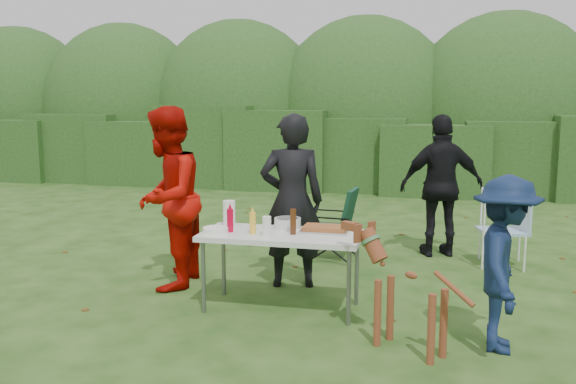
% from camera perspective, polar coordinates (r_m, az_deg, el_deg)
% --- Properties ---
extents(ground, '(80.00, 80.00, 0.00)m').
position_cam_1_polar(ground, '(5.90, -3.91, -10.98)').
color(ground, '#1E4211').
extents(hedge_row, '(22.00, 1.40, 1.70)m').
position_cam_1_polar(hedge_row, '(13.45, 6.31, 3.75)').
color(hedge_row, '#23471C').
rests_on(hedge_row, ground).
extents(shrub_backdrop, '(20.00, 2.60, 3.20)m').
position_cam_1_polar(shrub_backdrop, '(15.00, 7.14, 7.10)').
color(shrub_backdrop, '#3D6628').
rests_on(shrub_backdrop, ground).
extents(folding_table, '(1.50, 0.70, 0.74)m').
position_cam_1_polar(folding_table, '(5.74, -0.61, -4.38)').
color(folding_table, silver).
rests_on(folding_table, ground).
extents(person_cook, '(0.76, 0.60, 1.84)m').
position_cam_1_polar(person_cook, '(6.43, 0.37, -0.84)').
color(person_cook, black).
rests_on(person_cook, ground).
extents(person_red_jacket, '(0.83, 1.01, 1.92)m').
position_cam_1_polar(person_red_jacket, '(6.51, -11.23, -0.55)').
color(person_red_jacket, '#B20B03').
rests_on(person_red_jacket, ground).
extents(person_black_puffy, '(1.14, 0.73, 1.80)m').
position_cam_1_polar(person_black_puffy, '(7.94, 14.19, 0.57)').
color(person_black_puffy, black).
rests_on(person_black_puffy, ground).
extents(child, '(0.59, 0.94, 1.40)m').
position_cam_1_polar(child, '(5.11, 19.65, -6.35)').
color(child, '#0F1E3F').
rests_on(child, ground).
extents(dog, '(1.06, 0.86, 0.95)m').
position_cam_1_polar(dog, '(4.93, 11.39, -9.31)').
color(dog, brown).
rests_on(dog, ground).
extents(camping_chair, '(0.62, 0.62, 0.91)m').
position_cam_1_polar(camping_chair, '(7.62, 4.22, -2.94)').
color(camping_chair, '#133B27').
rests_on(camping_chair, ground).
extents(lawn_chair, '(0.67, 0.67, 0.93)m').
position_cam_1_polar(lawn_chair, '(7.74, 19.43, -3.16)').
color(lawn_chair, teal).
rests_on(lawn_chair, ground).
extents(food_tray, '(0.45, 0.30, 0.02)m').
position_cam_1_polar(food_tray, '(5.79, 3.47, -3.63)').
color(food_tray, '#B7B7BA').
rests_on(food_tray, folding_table).
extents(focaccia_bread, '(0.40, 0.26, 0.04)m').
position_cam_1_polar(focaccia_bread, '(5.79, 3.48, -3.36)').
color(focaccia_bread, '#9B5729').
rests_on(focaccia_bread, food_tray).
extents(mustard_bottle, '(0.06, 0.06, 0.20)m').
position_cam_1_polar(mustard_bottle, '(5.69, -3.32, -2.93)').
color(mustard_bottle, yellow).
rests_on(mustard_bottle, folding_table).
extents(ketchup_bottle, '(0.06, 0.06, 0.22)m').
position_cam_1_polar(ketchup_bottle, '(5.78, -5.43, -2.67)').
color(ketchup_bottle, '#BC0326').
rests_on(ketchup_bottle, folding_table).
extents(beer_bottle, '(0.06, 0.06, 0.24)m').
position_cam_1_polar(beer_bottle, '(5.65, 0.48, -2.79)').
color(beer_bottle, '#47230F').
rests_on(beer_bottle, folding_table).
extents(paper_towel_roll, '(0.12, 0.12, 0.26)m').
position_cam_1_polar(paper_towel_roll, '(6.01, -5.53, -2.04)').
color(paper_towel_roll, white).
rests_on(paper_towel_roll, folding_table).
extents(cup_stack, '(0.08, 0.08, 0.18)m').
position_cam_1_polar(cup_stack, '(5.61, -2.00, -3.20)').
color(cup_stack, white).
rests_on(cup_stack, folding_table).
extents(pasta_bowl, '(0.26, 0.26, 0.10)m').
position_cam_1_polar(pasta_bowl, '(5.94, -0.04, -2.92)').
color(pasta_bowl, silver).
rests_on(pasta_bowl, folding_table).
extents(plate_stack, '(0.24, 0.24, 0.05)m').
position_cam_1_polar(plate_stack, '(5.79, -6.80, -3.54)').
color(plate_stack, white).
rests_on(plate_stack, folding_table).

